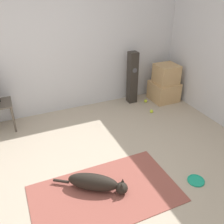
% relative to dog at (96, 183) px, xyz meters
% --- Properties ---
extents(ground_plane, '(12.00, 12.00, 0.00)m').
position_rel_dog_xyz_m(ground_plane, '(0.03, 0.19, -0.12)').
color(ground_plane, '#B2A38E').
extents(wall_back, '(8.00, 0.06, 2.55)m').
position_rel_dog_xyz_m(wall_back, '(0.03, 2.29, 1.15)').
color(wall_back, silver).
rests_on(wall_back, ground_plane).
extents(area_rug, '(1.80, 1.04, 0.01)m').
position_rel_dog_xyz_m(area_rug, '(0.08, -0.11, -0.12)').
color(area_rug, '#934C42').
rests_on(area_rug, ground_plane).
extents(dog, '(0.82, 0.60, 0.23)m').
position_rel_dog_xyz_m(dog, '(0.00, 0.00, 0.00)').
color(dog, black).
rests_on(dog, area_rug).
extents(frisbee, '(0.22, 0.22, 0.03)m').
position_rel_dog_xyz_m(frisbee, '(1.25, -0.39, -0.11)').
color(frisbee, '#199E7A').
rests_on(frisbee, ground_plane).
extents(cardboard_box_lower, '(0.53, 0.52, 0.40)m').
position_rel_dog_xyz_m(cardboard_box_lower, '(2.24, 1.83, 0.08)').
color(cardboard_box_lower, tan).
rests_on(cardboard_box_lower, ground_plane).
extents(cardboard_box_upper, '(0.43, 0.43, 0.38)m').
position_rel_dog_xyz_m(cardboard_box_upper, '(2.25, 1.83, 0.47)').
color(cardboard_box_upper, tan).
rests_on(cardboard_box_upper, cardboard_box_lower).
extents(floor_speaker, '(0.17, 0.18, 1.07)m').
position_rel_dog_xyz_m(floor_speaker, '(1.57, 2.03, 0.41)').
color(floor_speaker, '#2D2823').
rests_on(floor_speaker, ground_plane).
extents(tennis_ball_by_boxes, '(0.07, 0.07, 0.07)m').
position_rel_dog_xyz_m(tennis_ball_by_boxes, '(1.70, 1.43, -0.09)').
color(tennis_ball_by_boxes, '#C6E033').
rests_on(tennis_ball_by_boxes, ground_plane).
extents(tennis_ball_near_speaker, '(0.07, 0.07, 0.07)m').
position_rel_dog_xyz_m(tennis_ball_near_speaker, '(1.83, 1.87, -0.09)').
color(tennis_ball_near_speaker, '#C6E033').
rests_on(tennis_ball_near_speaker, ground_plane).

